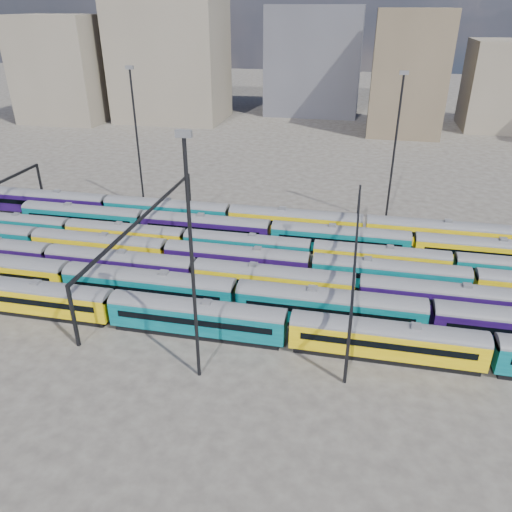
% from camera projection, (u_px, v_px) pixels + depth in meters
% --- Properties ---
extents(ground, '(500.00, 500.00, 0.00)m').
position_uv_depth(ground, '(280.00, 279.00, 70.73)').
color(ground, '#3E3A35').
rests_on(ground, ground).
extents(rake_0, '(106.43, 3.12, 5.25)m').
position_uv_depth(rake_0, '(386.00, 337.00, 53.81)').
color(rake_0, black).
rests_on(rake_0, ground).
extents(rake_1, '(159.61, 3.33, 5.63)m').
position_uv_depth(rake_1, '(149.00, 284.00, 63.49)').
color(rake_1, black).
rests_on(rake_1, ground).
extents(rake_2, '(107.36, 3.14, 5.30)m').
position_uv_depth(rake_2, '(120.00, 263.00, 69.10)').
color(rake_2, black).
rests_on(rake_2, ground).
extents(rake_3, '(147.28, 3.08, 5.18)m').
position_uv_depth(rake_3, '(237.00, 258.00, 70.67)').
color(rake_3, black).
rests_on(rake_3, ground).
extents(rake_4, '(117.58, 2.87, 4.82)m').
position_uv_depth(rake_4, '(185.00, 239.00, 76.86)').
color(rake_4, black).
rests_on(rake_4, ground).
extents(rake_5, '(107.70, 3.15, 5.32)m').
position_uv_depth(rake_5, '(340.00, 237.00, 76.81)').
color(rake_5, black).
rests_on(rake_5, ground).
extents(rake_6, '(112.08, 3.28, 5.54)m').
position_uv_depth(rake_6, '(295.00, 220.00, 82.52)').
color(rake_6, black).
rests_on(rake_6, ground).
extents(gantry_1, '(0.35, 40.35, 8.03)m').
position_uv_depth(gantry_1, '(144.00, 223.00, 71.34)').
color(gantry_1, black).
rests_on(gantry_1, ground).
extents(gantry_2, '(0.35, 40.35, 8.03)m').
position_uv_depth(gantry_2, '(356.00, 242.00, 65.83)').
color(gantry_2, black).
rests_on(gantry_2, ground).
extents(mast_1, '(1.40, 0.50, 25.60)m').
position_uv_depth(mast_1, '(137.00, 135.00, 89.15)').
color(mast_1, black).
rests_on(mast_1, ground).
extents(mast_2, '(1.40, 0.50, 25.60)m').
position_uv_depth(mast_2, '(192.00, 256.00, 46.13)').
color(mast_2, black).
rests_on(mast_2, ground).
extents(mast_3, '(1.40, 0.50, 25.60)m').
position_uv_depth(mast_3, '(395.00, 145.00, 82.63)').
color(mast_3, black).
rests_on(mast_3, ground).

